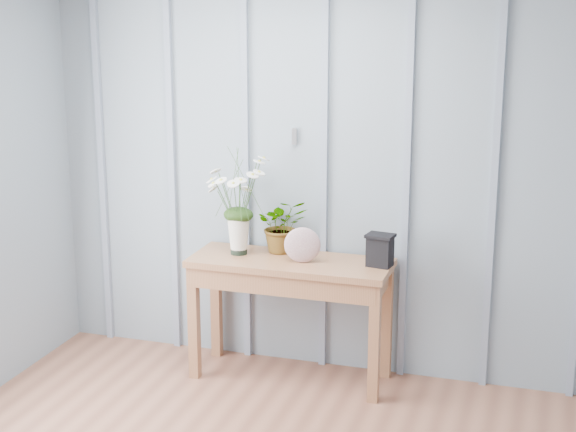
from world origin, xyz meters
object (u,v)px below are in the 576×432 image
(felt_disc_vessel, at_px, (302,245))
(carved_box, at_px, (380,250))
(sideboard, at_px, (291,278))
(daisy_vase, at_px, (238,190))

(felt_disc_vessel, relative_size, carved_box, 1.12)
(felt_disc_vessel, bearing_deg, carved_box, -4.63)
(sideboard, height_order, felt_disc_vessel, felt_disc_vessel)
(sideboard, height_order, carved_box, carved_box)
(sideboard, xyz_separation_m, felt_disc_vessel, (0.08, -0.03, 0.22))
(daisy_vase, height_order, carved_box, daisy_vase)
(carved_box, bearing_deg, daisy_vase, -179.04)
(daisy_vase, xyz_separation_m, felt_disc_vessel, (0.42, -0.05, -0.29))
(sideboard, height_order, daisy_vase, daisy_vase)
(sideboard, bearing_deg, carved_box, 3.94)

